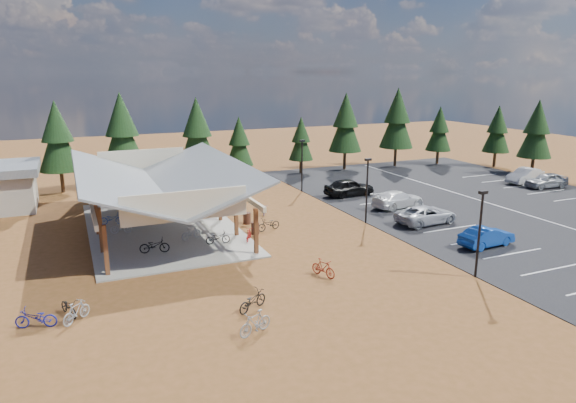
{
  "coord_description": "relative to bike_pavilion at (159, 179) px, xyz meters",
  "views": [
    {
      "loc": [
        -16.02,
        -31.22,
        11.55
      ],
      "look_at": [
        -0.48,
        4.79,
        1.64
      ],
      "focal_mm": 32.0,
      "sensor_mm": 36.0,
      "label": 1
    }
  ],
  "objects": [
    {
      "name": "bike_6",
      "position": [
        3.5,
        2.75,
        -3.24
      ],
      "size": [
        1.94,
        1.0,
        0.97
      ],
      "primitive_type": "imported",
      "rotation": [
        0.0,
        0.0,
        1.37
      ],
      "color": "#133E9A",
      "rests_on": "concrete_pad"
    },
    {
      "name": "lamp_post_1",
      "position": [
        15.0,
        -5.0,
        -0.85
      ],
      "size": [
        0.5,
        0.25,
        5.14
      ],
      "color": "black",
      "rests_on": "ground"
    },
    {
      "name": "pine_12",
      "position": [
        42.85,
        4.02,
        1.45
      ],
      "size": [
        3.71,
        3.71,
        8.63
      ],
      "color": "#382314",
      "rests_on": "ground"
    },
    {
      "name": "bike_13",
      "position": [
        0.98,
        -18.24,
        -3.27
      ],
      "size": [
        1.9,
        1.16,
        1.1
      ],
      "primitive_type": "imported",
      "rotation": [
        0.0,
        0.0,
        5.09
      ],
      "color": "gray",
      "rests_on": "ground"
    },
    {
      "name": "bike_5",
      "position": [
        1.38,
        -3.86,
        -3.25
      ],
      "size": [
        1.64,
        0.93,
        0.95
      ],
      "primitive_type": "imported",
      "rotation": [
        0.0,
        0.0,
        1.9
      ],
      "color": "gray",
      "rests_on": "concrete_pad"
    },
    {
      "name": "bike_0",
      "position": [
        -1.47,
        -5.73,
        -3.22
      ],
      "size": [
        2.01,
        1.07,
        1.01
      ],
      "primitive_type": "imported",
      "rotation": [
        0.0,
        0.0,
        1.35
      ],
      "color": "black",
      "rests_on": "concrete_pad"
    },
    {
      "name": "car_2",
      "position": [
        19.2,
        -7.09,
        -3.07
      ],
      "size": [
        5.3,
        2.81,
        1.42
      ],
      "primitive_type": "imported",
      "rotation": [
        0.0,
        0.0,
        1.66
      ],
      "color": "#B2B5BB",
      "rests_on": "asphalt_lot"
    },
    {
      "name": "car_4",
      "position": [
        18.31,
        3.37,
        -2.95
      ],
      "size": [
        4.94,
        2.14,
        1.66
      ],
      "primitive_type": "imported",
      "rotation": [
        0.0,
        0.0,
        1.61
      ],
      "color": "black",
      "rests_on": "asphalt_lot"
    },
    {
      "name": "pine_6",
      "position": [
        24.83,
        15.83,
        1.82
      ],
      "size": [
        3.97,
        3.97,
        9.24
      ],
      "color": "#382314",
      "rests_on": "ground"
    },
    {
      "name": "bike_pavilion",
      "position": [
        0.0,
        0.0,
        0.0
      ],
      "size": [
        11.65,
        19.4,
        4.97
      ],
      "color": "brown",
      "rests_on": "concrete_pad"
    },
    {
      "name": "bike_12",
      "position": [
        1.68,
        -15.88,
        -3.32
      ],
      "size": [
        2.0,
        1.53,
        1.01
      ],
      "primitive_type": "imported",
      "rotation": [
        0.0,
        0.0,
        2.09
      ],
      "color": "black",
      "rests_on": "ground"
    },
    {
      "name": "bike_9",
      "position": [
        -6.42,
        -13.76,
        -3.31
      ],
      "size": [
        1.55,
        1.55,
        1.03
      ],
      "primitive_type": "imported",
      "rotation": [
        0.0,
        0.0,
        2.35
      ],
      "color": "#A0A4A9",
      "rests_on": "ground"
    },
    {
      "name": "trash_bin_1",
      "position": [
        6.31,
        -1.53,
        -3.37
      ],
      "size": [
        0.6,
        0.6,
        0.9
      ],
      "primitive_type": "cylinder",
      "color": "#402216",
      "rests_on": "ground"
    },
    {
      "name": "concrete_pad",
      "position": [
        0.0,
        0.0,
        -3.77
      ],
      "size": [
        10.6,
        18.6,
        0.1
      ],
      "primitive_type": "cube",
      "color": "gray",
      "rests_on": "ground"
    },
    {
      "name": "bike_7",
      "position": [
        2.36,
        5.19,
        -3.18
      ],
      "size": [
        1.88,
        0.98,
        1.09
      ],
      "primitive_type": "imported",
      "rotation": [
        0.0,
        0.0,
        1.85
      ],
      "color": "maroon",
      "rests_on": "concrete_pad"
    },
    {
      "name": "bike_8",
      "position": [
        -6.75,
        -12.89,
        -3.39
      ],
      "size": [
        1.16,
        1.76,
        0.87
      ],
      "primitive_type": "imported",
      "rotation": [
        0.0,
        0.0,
        0.38
      ],
      "color": "black",
      "rests_on": "ground"
    },
    {
      "name": "bike_4",
      "position": [
        2.82,
        -5.59,
        -3.29
      ],
      "size": [
        1.72,
        0.76,
        0.88
      ],
      "primitive_type": "imported",
      "rotation": [
        0.0,
        0.0,
        1.46
      ],
      "color": "black",
      "rests_on": "concrete_pad"
    },
    {
      "name": "bike_15",
      "position": [
        5.01,
        -5.71,
        -3.35
      ],
      "size": [
        1.16,
        1.58,
        0.94
      ],
      "primitive_type": "imported",
      "rotation": [
        0.0,
        0.0,
        2.62
      ],
      "color": "maroon",
      "rests_on": "ground"
    },
    {
      "name": "car_1",
      "position": [
        19.51,
        -13.14,
        -3.11
      ],
      "size": [
        4.23,
        1.82,
        1.36
      ],
      "primitive_type": "imported",
      "rotation": [
        0.0,
        0.0,
        1.67
      ],
      "color": "#113F9E",
      "rests_on": "asphalt_lot"
    },
    {
      "name": "car_9",
      "position": [
        38.51,
        1.05,
        -2.99
      ],
      "size": [
        5.02,
        2.57,
        1.58
      ],
      "primitive_type": "imported",
      "rotation": [
        0.0,
        0.0,
        -1.37
      ],
      "color": "silver",
      "rests_on": "asphalt_lot"
    },
    {
      "name": "pine_8",
      "position": [
        37.57,
        14.2,
        0.71
      ],
      "size": [
        3.19,
        3.19,
        7.42
      ],
      "color": "#382314",
      "rests_on": "ground"
    },
    {
      "name": "pine_7",
      "position": [
        31.81,
        15.26,
        2.13
      ],
      "size": [
        4.19,
        4.19,
        9.75
      ],
      "color": "#382314",
      "rests_on": "ground"
    },
    {
      "name": "asphalt_lot",
      "position": [
        28.5,
        -4.0,
        -3.8
      ],
      "size": [
        27.0,
        44.0,
        0.04
      ],
      "primitive_type": "cube",
      "color": "black",
      "rests_on": "ground"
    },
    {
      "name": "bike_2",
      "position": [
        -3.47,
        2.13,
        -3.27
      ],
      "size": [
        1.83,
        0.99,
        0.91
      ],
      "primitive_type": "imported",
      "rotation": [
        0.0,
        0.0,
        1.34
      ],
      "color": "#214195",
      "rests_on": "concrete_pad"
    },
    {
      "name": "lamp_post_0",
      "position": [
        15.0,
        -17.0,
        -0.85
      ],
      "size": [
        0.5,
        0.25,
        5.14
      ],
      "color": "black",
      "rests_on": "ground"
    },
    {
      "name": "bike_10",
      "position": [
        -8.17,
        -13.66,
        -3.33
      ],
      "size": [
        1.99,
        1.16,
        0.99
      ],
      "primitive_type": "imported",
      "rotation": [
        0.0,
        0.0,
        4.43
      ],
      "color": "#141990",
      "rests_on": "ground"
    },
    {
      "name": "pine_2",
      "position": [
        -0.98,
        14.74,
        2.13
      ],
      "size": [
        4.18,
        4.18,
        9.74
      ],
      "color": "#382314",
      "rests_on": "ground"
    },
    {
      "name": "bike_16",
      "position": [
        7.25,
        -3.85,
        -3.33
      ],
      "size": [
        1.99,
        1.09,
        0.99
      ],
      "primitive_type": "imported",
      "rotation": [
        0.0,
        0.0,
        4.95
      ],
      "color": "black",
      "rests_on": "ground"
    },
    {
      "name": "lamp_post_2",
      "position": [
        15.0,
        7.0,
        -0.85
      ],
      "size": [
        0.5,
        0.25,
        5.14
      ],
      "color": "black",
      "rests_on": "ground"
    },
    {
      "name": "pine_13",
      "position": [
        43.09,
        10.02,
        0.83
      ],
      "size": [
        3.28,
        3.28,
        7.63
      ],
      "color": "#382314",
      "rests_on": "ground"
    },
    {
      "name": "car_3",
      "position": [
        20.03,
        -2.1,
        -3.05
      ],
      "size": [
        5.3,
        2.82,
        1.46
      ],
      "primitive_type": "imported",
      "rotation": [
        0.0,
        0.0,
        1.73
      ],
      "color": "white",
      "rests_on": "asphalt_lot"
    },
    {
      "name": "car_8",
      "position": [
        38.68,
        -1.52,
        -3.02
      ],
      "size": [
        4.63,
        2.19,
        1.53
      ],
      "primitive_type": "imported",
      "rotation": [
        0.0,
        0.0,
        -1.66
      ],
      "color": "#A1A5A9",
      "rests_on": "asphalt_lot"
    },
    {
      "name": "pine_5",
      "position": [
        18.89,
        15.68,
        0.2
      ],
      "size": [
        2.83,
        2.83,
        6.6
      ],
      "color": "#382314",
      "rests_on": "ground"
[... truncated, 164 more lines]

